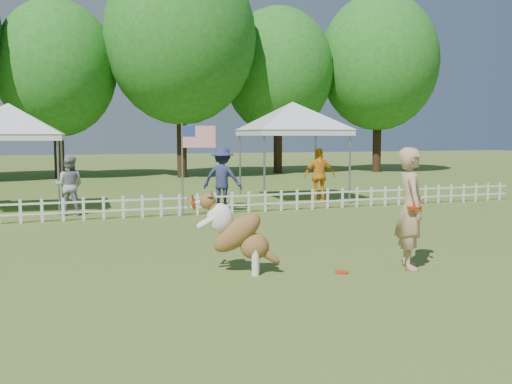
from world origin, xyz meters
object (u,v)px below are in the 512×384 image
at_px(spectator_b, 222,178).
at_px(spectator_a, 69,185).
at_px(frisbee_on_turf, 342,272).
at_px(flag_pole, 182,170).
at_px(handler, 411,208).
at_px(spectator_c, 319,176).
at_px(dog, 238,233).
at_px(canopy_tent_right, 292,152).
at_px(canopy_tent_left, 10,159).

bearing_deg(spectator_b, spectator_a, 30.58).
relative_size(frisbee_on_turf, flag_pole, 0.09).
relative_size(handler, flag_pole, 0.80).
bearing_deg(spectator_c, spectator_b, 15.90).
height_order(spectator_b, spectator_c, spectator_b).
bearing_deg(dog, spectator_b, 97.75).
distance_m(handler, spectator_b, 8.39).
bearing_deg(handler, flag_pole, 39.24).
bearing_deg(frisbee_on_turf, handler, -3.61).
height_order(canopy_tent_right, spectator_a, canopy_tent_right).
xyz_separation_m(canopy_tent_left, flag_pole, (4.37, -2.80, -0.27)).
bearing_deg(spectator_b, handler, 127.91).
height_order(handler, spectator_a, handler).
bearing_deg(handler, canopy_tent_right, 9.76).
bearing_deg(dog, frisbee_on_turf, 3.79).
distance_m(canopy_tent_left, spectator_c, 9.33).
relative_size(dog, spectator_c, 0.73).
bearing_deg(spectator_c, spectator_a, 10.92).
height_order(frisbee_on_turf, spectator_c, spectator_c).
bearing_deg(canopy_tent_right, spectator_b, -149.88).
distance_m(dog, flag_pole, 6.60).
bearing_deg(handler, spectator_b, 27.12).
bearing_deg(spectator_c, dog, 65.79).
height_order(handler, spectator_b, handler).
distance_m(dog, canopy_tent_left, 10.12).
height_order(dog, spectator_a, spectator_a).
relative_size(handler, canopy_tent_left, 0.66).
bearing_deg(spectator_a, handler, 138.57).
distance_m(canopy_tent_left, spectator_b, 6.09).
bearing_deg(canopy_tent_right, frisbee_on_turf, -105.82).
distance_m(dog, canopy_tent_right, 10.51).
xyz_separation_m(dog, spectator_c, (5.45, 8.13, 0.24)).
bearing_deg(spectator_b, dog, 108.27).
bearing_deg(spectator_b, frisbee_on_turf, 119.59).
bearing_deg(spectator_a, canopy_tent_left, -23.83).
height_order(frisbee_on_turf, canopy_tent_right, canopy_tent_right).
height_order(dog, canopy_tent_left, canopy_tent_left).
bearing_deg(spectator_c, canopy_tent_left, 2.13).
distance_m(spectator_a, spectator_c, 7.70).
bearing_deg(canopy_tent_right, spectator_a, -166.65).
xyz_separation_m(spectator_a, spectator_b, (4.32, -0.20, 0.11)).
height_order(flag_pole, spectator_c, flag_pole).
xyz_separation_m(handler, frisbee_on_turf, (-1.21, 0.08, -0.98)).
relative_size(dog, spectator_a, 0.80).
distance_m(handler, flag_pole, 7.48).
height_order(canopy_tent_left, spectator_b, canopy_tent_left).
distance_m(handler, spectator_a, 9.92).
height_order(frisbee_on_turf, canopy_tent_left, canopy_tent_left).
height_order(dog, flag_pole, flag_pole).
relative_size(frisbee_on_turf, spectator_a, 0.14).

